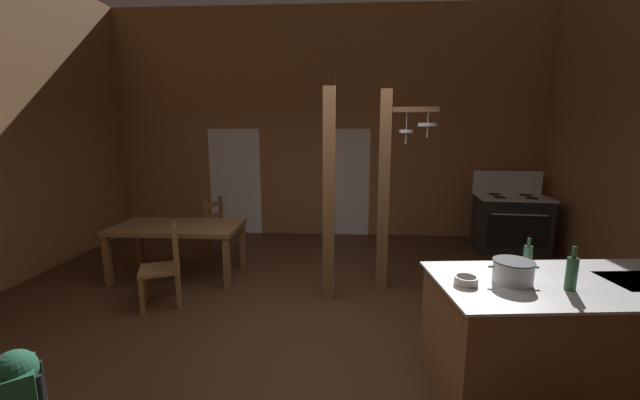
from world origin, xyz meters
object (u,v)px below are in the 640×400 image
(kitchen_island, at_px, (574,337))
(dining_table, at_px, (178,231))
(ladderback_chair_near_window, at_px, (221,229))
(backpack, at_px, (17,391))
(bottle_short_on_counter, at_px, (572,273))
(mixing_bowl_on_counter, at_px, (466,280))
(stove_range, at_px, (510,222))
(ladderback_chair_by_post, at_px, (164,267))
(stockpot_on_counter, at_px, (513,272))
(bottle_tall_on_counter, at_px, (528,256))

(kitchen_island, bearing_deg, dining_table, 152.15)
(ladderback_chair_near_window, xyz_separation_m, backpack, (-0.18, -3.72, -0.14))
(bottle_short_on_counter, bearing_deg, mixing_bowl_on_counter, 175.57)
(stove_range, height_order, ladderback_chair_by_post, stove_range)
(stove_range, xyz_separation_m, bottle_short_on_counter, (-1.24, -3.82, 0.55))
(stockpot_on_counter, relative_size, bottle_tall_on_counter, 1.40)
(stockpot_on_counter, height_order, bottle_short_on_counter, bottle_short_on_counter)
(ladderback_chair_near_window, xyz_separation_m, bottle_tall_on_counter, (3.47, -2.79, 0.55))
(mixing_bowl_on_counter, height_order, bottle_short_on_counter, bottle_short_on_counter)
(stockpot_on_counter, bearing_deg, ladderback_chair_by_post, 158.02)
(backpack, distance_m, stockpot_on_counter, 3.53)
(ladderback_chair_near_window, xyz_separation_m, mixing_bowl_on_counter, (2.87, -3.16, 0.48))
(ladderback_chair_near_window, height_order, backpack, ladderback_chair_near_window)
(stove_range, bearing_deg, stockpot_on_counter, -113.26)
(stove_range, distance_m, backpack, 6.62)
(backpack, xyz_separation_m, mixing_bowl_on_counter, (3.05, 0.57, 0.62))
(stockpot_on_counter, bearing_deg, kitchen_island, 5.44)
(backpack, height_order, stockpot_on_counter, stockpot_on_counter)
(ladderback_chair_near_window, xyz_separation_m, bottle_short_on_counter, (3.57, -3.21, 0.58))
(stove_range, bearing_deg, bottle_tall_on_counter, -111.62)
(backpack, bearing_deg, ladderback_chair_near_window, 87.18)
(bottle_tall_on_counter, height_order, bottle_short_on_counter, bottle_short_on_counter)
(stockpot_on_counter, bearing_deg, ladderback_chair_near_window, 136.07)
(kitchen_island, relative_size, mixing_bowl_on_counter, 13.32)
(kitchen_island, bearing_deg, stockpot_on_counter, -174.56)
(stockpot_on_counter, bearing_deg, stove_range, 66.74)
(ladderback_chair_by_post, bearing_deg, stove_range, 25.73)
(bottle_tall_on_counter, bearing_deg, mixing_bowl_on_counter, -148.87)
(ladderback_chair_by_post, bearing_deg, bottle_short_on_counter, -21.54)
(ladderback_chair_by_post, xyz_separation_m, backpack, (-0.08, -1.96, -0.14))
(stockpot_on_counter, relative_size, mixing_bowl_on_counter, 2.14)
(ladderback_chair_near_window, height_order, mixing_bowl_on_counter, mixing_bowl_on_counter)
(stove_range, distance_m, stockpot_on_counter, 4.07)
(stove_range, relative_size, ladderback_chair_by_post, 1.39)
(dining_table, distance_m, stockpot_on_counter, 4.16)
(ladderback_chair_near_window, bearing_deg, backpack, -92.82)
(bottle_short_on_counter, bearing_deg, ladderback_chair_by_post, 158.46)
(bottle_short_on_counter, bearing_deg, stove_range, 71.96)
(bottle_tall_on_counter, bearing_deg, stockpot_on_counter, -128.64)
(stove_range, relative_size, dining_table, 0.78)
(stockpot_on_counter, distance_m, bottle_tall_on_counter, 0.39)
(ladderback_chair_by_post, xyz_separation_m, bottle_short_on_counter, (3.67, -1.45, 0.58))
(ladderback_chair_by_post, distance_m, backpack, 1.97)
(ladderback_chair_near_window, distance_m, ladderback_chair_by_post, 1.77)
(stove_range, distance_m, ladderback_chair_by_post, 5.46)
(backpack, bearing_deg, bottle_tall_on_counter, 14.28)
(kitchen_island, distance_m, mixing_bowl_on_counter, 1.01)
(kitchen_island, xyz_separation_m, backpack, (-3.93, -0.67, -0.14))
(ladderback_chair_near_window, bearing_deg, bottle_short_on_counter, -41.96)
(stockpot_on_counter, xyz_separation_m, bottle_tall_on_counter, (0.25, 0.31, 0.02))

